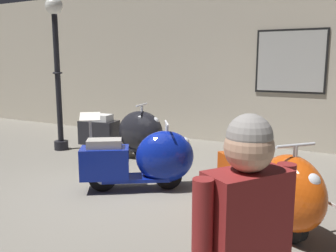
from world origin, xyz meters
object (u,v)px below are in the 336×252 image
Objects in this scene: lamppost at (57,59)px; info_stanchion at (91,148)px; scooter_0 at (128,133)px; scooter_1 at (147,159)px; scooter_2 at (275,187)px.

lamppost is 3.08× the size of info_stanchion.
scooter_0 is 1.10× the size of scooter_1.
scooter_0 is at bearing 6.04° from lamppost.
scooter_1 is 1.87m from scooter_2.
info_stanchion reaches higher than scooter_1.
lamppost is (-2.79, 1.19, 1.40)m from scooter_1.
info_stanchion is (-3.06, 0.65, -0.05)m from scooter_2.
scooter_2 is at bearing -36.54° from scooter_0.
lamppost is (-1.54, -0.16, 1.37)m from scooter_0.
info_stanchion is at bearing -30.33° from lamppost.
lamppost reaches higher than scooter_0.
lamppost reaches higher than scooter_1.
scooter_0 is 3.53m from scooter_2.
scooter_0 is 0.57× the size of lamppost.
scooter_1 is at bearing -23.16° from lamppost.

